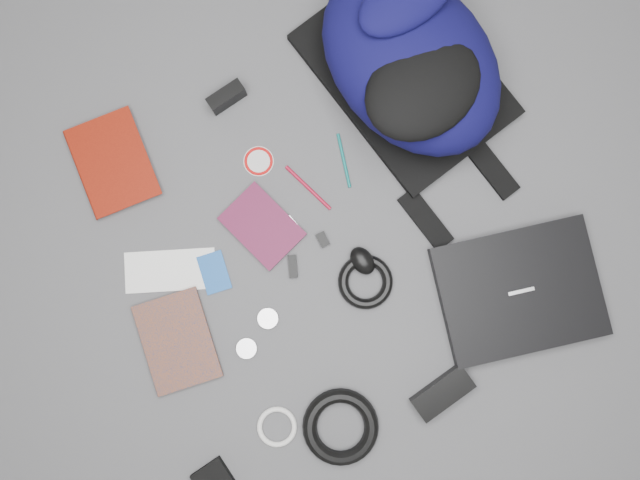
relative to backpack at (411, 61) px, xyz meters
name	(u,v)px	position (x,y,z in m)	size (l,w,h in m)	color
ground	(320,240)	(-0.36, -0.29, -0.11)	(4.00, 4.00, 0.00)	#4F4F51
backpack	(411,61)	(0.00, 0.00, 0.00)	(0.38, 0.55, 0.23)	black
laptop	(519,291)	(0.03, -0.59, -0.10)	(0.38, 0.29, 0.04)	black
textbook_red	(80,176)	(-0.83, 0.09, -0.10)	(0.17, 0.23, 0.03)	maroon
comic_book	(145,352)	(-0.85, -0.36, -0.11)	(0.16, 0.23, 0.02)	#BB510D
envelope	(170,271)	(-0.72, -0.21, -0.11)	(0.22, 0.10, 0.00)	white
dvd_case	(262,226)	(-0.47, -0.20, -0.11)	(0.13, 0.18, 0.01)	#450D26
compact_camera	(227,97)	(-0.42, 0.12, -0.09)	(0.09, 0.03, 0.05)	black
sticker_disc	(259,161)	(-0.42, -0.05, -0.11)	(0.08, 0.08, 0.00)	silver
pen_teal	(344,161)	(-0.22, -0.13, -0.11)	(0.01, 0.01, 0.14)	#0A625E
pen_red	(308,188)	(-0.33, -0.16, -0.11)	(0.01, 0.01, 0.15)	#A50C27
id_badge	(214,273)	(-0.63, -0.26, -0.11)	(0.06, 0.10, 0.00)	#154FA2
usb_black	(293,267)	(-0.44, -0.32, -0.11)	(0.02, 0.06, 0.01)	black
usb_silver	(293,224)	(-0.40, -0.22, -0.11)	(0.02, 0.04, 0.01)	#A3A3A5
key_fob	(323,240)	(-0.35, -0.29, -0.11)	(0.02, 0.04, 0.01)	black
mouse	(362,261)	(-0.28, -0.38, -0.10)	(0.05, 0.07, 0.04)	black
headphone_left	(268,318)	(-0.55, -0.41, -0.11)	(0.05, 0.05, 0.01)	silver
headphone_right	(247,348)	(-0.63, -0.46, -0.11)	(0.05, 0.05, 0.01)	silver
cable_coil	(365,282)	(-0.30, -0.43, -0.10)	(0.13, 0.13, 0.03)	black
power_brick	(442,393)	(-0.24, -0.74, -0.10)	(0.15, 0.06, 0.04)	black
power_cord_coil	(341,427)	(-0.49, -0.72, -0.10)	(0.18, 0.18, 0.04)	black
pouch	(214,480)	(-0.82, -0.71, -0.10)	(0.08, 0.08, 0.02)	black
white_cable_coil	(277,427)	(-0.63, -0.66, -0.11)	(0.10, 0.10, 0.01)	white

